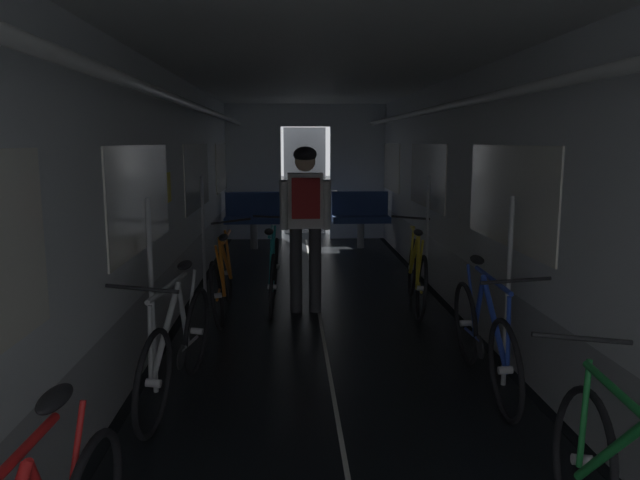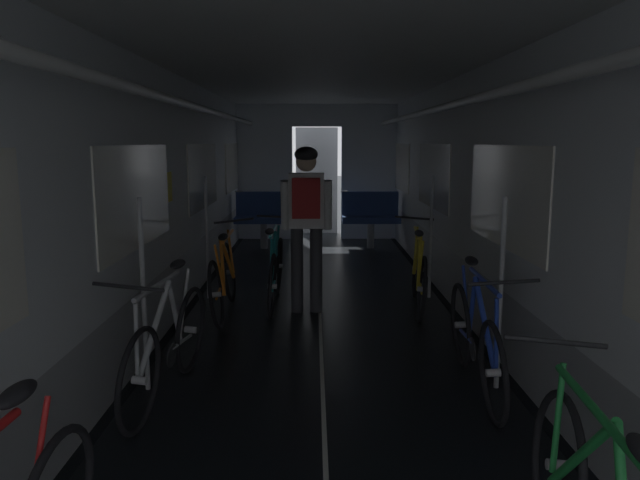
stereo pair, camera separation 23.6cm
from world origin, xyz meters
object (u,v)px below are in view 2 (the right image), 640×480
(bicycle_silver, at_px, (168,345))
(bicycle_blue, at_px, (476,339))
(bicycle_teal_in_aisle, at_px, (276,271))
(bicycle_yellow, at_px, (419,274))
(bicycle_orange, at_px, (223,278))
(bench_seat_far_right, at_px, (370,214))
(bench_seat_far_left, at_px, (264,214))
(person_cyclist_aisle, at_px, (306,211))

(bicycle_silver, distance_m, bicycle_blue, 2.18)
(bicycle_teal_in_aisle, bearing_deg, bicycle_yellow, -5.12)
(bicycle_silver, relative_size, bicycle_blue, 1.00)
(bicycle_orange, height_order, bicycle_teal_in_aisle, bicycle_orange)
(bicycle_yellow, relative_size, bicycle_teal_in_aisle, 1.00)
(bench_seat_far_right, relative_size, bicycle_silver, 0.58)
(bench_seat_far_left, relative_size, person_cyclist_aisle, 0.57)
(bicycle_blue, xyz_separation_m, person_cyclist_aisle, (-1.23, 2.05, 0.69))
(bicycle_orange, xyz_separation_m, person_cyclist_aisle, (0.86, 0.06, 0.69))
(bench_seat_far_left, distance_m, bicycle_orange, 4.03)
(bench_seat_far_right, distance_m, bicycle_teal_in_aisle, 3.95)
(bicycle_yellow, height_order, bicycle_silver, bicycle_silver)
(bicycle_blue, bearing_deg, bicycle_teal_in_aisle, 124.17)
(bicycle_yellow, height_order, bicycle_teal_in_aisle, bicycle_yellow)
(bench_seat_far_right, relative_size, person_cyclist_aisle, 0.57)
(bicycle_yellow, relative_size, person_cyclist_aisle, 0.98)
(bicycle_blue, bearing_deg, bicycle_yellow, 90.82)
(bicycle_blue, xyz_separation_m, bicycle_teal_in_aisle, (-1.57, 2.32, 0.00))
(bicycle_yellow, distance_m, bicycle_silver, 3.13)
(bench_seat_far_left, relative_size, bench_seat_far_right, 1.00)
(bicycle_blue, bearing_deg, bicycle_orange, 136.38)
(bench_seat_far_right, relative_size, bicycle_blue, 0.58)
(bicycle_orange, distance_m, bicycle_teal_in_aisle, 0.61)
(bench_seat_far_left, xyz_separation_m, bicycle_orange, (-0.10, -4.02, -0.19))
(bicycle_orange, height_order, bicycle_blue, bicycle_orange)
(person_cyclist_aisle, bearing_deg, bicycle_blue, -59.02)
(bicycle_blue, distance_m, bicycle_teal_in_aisle, 2.80)
(bicycle_yellow, bearing_deg, bench_seat_far_left, 117.12)
(bicycle_silver, xyz_separation_m, bicycle_teal_in_aisle, (0.60, 2.42, 0.00))
(bicycle_yellow, bearing_deg, person_cyclist_aisle, -173.93)
(bicycle_orange, relative_size, bicycle_silver, 1.00)
(person_cyclist_aisle, bearing_deg, bicycle_yellow, 6.07)
(bicycle_orange, distance_m, person_cyclist_aisle, 1.11)
(bicycle_yellow, distance_m, bicycle_blue, 2.18)
(bench_seat_far_left, distance_m, bicycle_blue, 6.34)
(bench_seat_far_right, bearing_deg, bicycle_orange, -115.26)
(person_cyclist_aisle, bearing_deg, bench_seat_far_right, 75.37)
(bicycle_blue, bearing_deg, bicycle_silver, -177.33)
(bicycle_silver, height_order, person_cyclist_aisle, person_cyclist_aisle)
(bench_seat_far_right, bearing_deg, bicycle_silver, -107.91)
(bicycle_orange, bearing_deg, bicycle_silver, -92.17)
(bicycle_silver, height_order, bicycle_teal_in_aisle, bicycle_silver)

